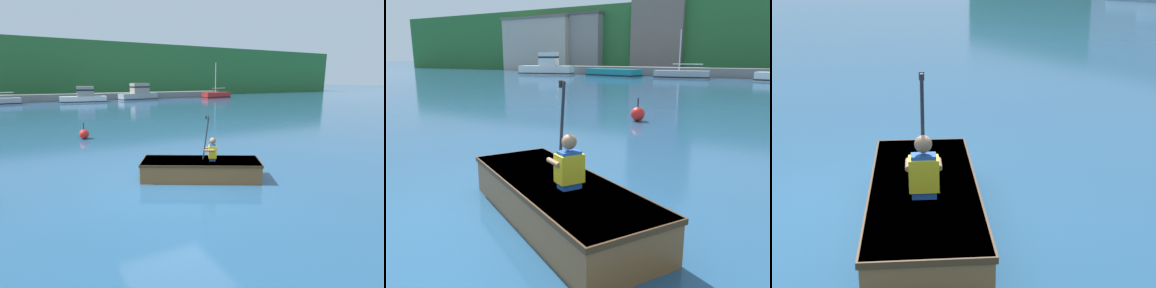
# 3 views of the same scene
# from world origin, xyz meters

# --- Properties ---
(ground_plane) EXTENTS (300.00, 300.00, 0.00)m
(ground_plane) POSITION_xyz_m (0.00, 0.00, 0.00)
(ground_plane) COLOR navy
(waterfront_warehouse_left) EXTENTS (11.38, 11.68, 7.50)m
(waterfront_warehouse_left) POSITION_xyz_m (-30.16, 46.55, 3.76)
(waterfront_warehouse_left) COLOR #B2A899
(waterfront_warehouse_left) RESTS_ON ground
(waterfront_office_block_center) EXTENTS (10.44, 7.54, 7.75)m
(waterfront_office_block_center) POSITION_xyz_m (-25.20, 45.36, 3.88)
(waterfront_office_block_center) COLOR gray
(waterfront_office_block_center) RESTS_ON ground
(waterfront_apartment_right) EXTENTS (6.87, 8.21, 17.68)m
(waterfront_apartment_right) POSITION_xyz_m (-12.59, 46.44, 8.85)
(waterfront_apartment_right) COLOR #75665B
(waterfront_apartment_right) RESTS_ON ground
(marina_dock) EXTENTS (47.74, 2.40, 0.90)m
(marina_dock) POSITION_xyz_m (0.00, 35.61, 0.45)
(marina_dock) COLOR slate
(marina_dock) RESTS_ON ground
(moored_boat_dock_center_far) EXTENTS (6.12, 3.20, 0.74)m
(moored_boat_dock_center_far) POSITION_xyz_m (-13.51, 32.60, 0.34)
(moored_boat_dock_center_far) COLOR #197A84
(moored_boat_dock_center_far) RESTS_ON ground
(moored_boat_dock_east_inner) EXTENTS (6.30, 3.31, 2.46)m
(moored_boat_dock_east_inner) POSITION_xyz_m (-21.38, 31.91, 0.82)
(moored_boat_dock_east_inner) COLOR white
(moored_boat_dock_east_inner) RESTS_ON ground
(moored_boat_dock_east_end) EXTENTS (5.16, 2.11, 4.41)m
(moored_boat_dock_east_end) POSITION_xyz_m (-6.33, 32.25, 0.34)
(moored_boat_dock_east_end) COLOR #9EA3A8
(moored_boat_dock_east_end) RESTS_ON ground
(rowboat_foreground) EXTENTS (3.30, 2.52, 0.51)m
(rowboat_foreground) POSITION_xyz_m (0.90, 0.42, 0.29)
(rowboat_foreground) COLOR brown
(rowboat_foreground) RESTS_ON ground
(person_paddler) EXTENTS (0.44, 0.44, 1.20)m
(person_paddler) POSITION_xyz_m (1.20, 0.25, 0.80)
(person_paddler) COLOR #1E4CA5
(person_paddler) RESTS_ON rowboat_foreground
(channel_buoy) EXTENTS (0.44, 0.44, 0.72)m
(channel_buoy) POSITION_xyz_m (-0.95, 7.77, 0.22)
(channel_buoy) COLOR red
(channel_buoy) RESTS_ON ground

